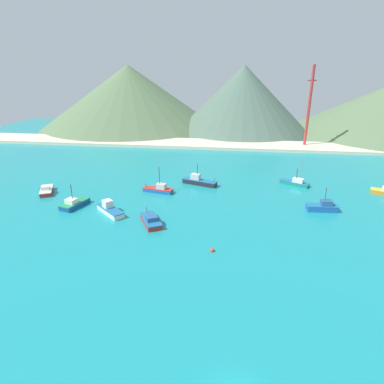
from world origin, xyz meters
name	(u,v)px	position (x,y,z in m)	size (l,w,h in m)	color
ground	(238,243)	(0.00, 30.00, -0.25)	(260.00, 280.00, 0.50)	teal
fishing_boat_0	(110,209)	(-27.67, 38.66, 0.89)	(7.78, 7.29, 2.80)	silver
fishing_boat_1	(199,181)	(-10.70, 59.84, 0.94)	(9.87, 5.20, 5.69)	#232328
fishing_boat_2	(323,207)	(18.43, 46.46, 0.93)	(6.81, 2.74, 5.44)	#1E5BA8
fishing_boat_3	(159,189)	(-20.12, 52.57, 0.82)	(7.98, 3.63, 6.74)	#1E5BA8
fishing_boat_4	(74,203)	(-37.04, 40.99, 0.77)	(5.00, 7.54, 5.44)	#14478C
fishing_boat_6	(46,190)	(-48.04, 48.00, 0.76)	(5.44, 7.35, 2.16)	red
fishing_boat_7	(295,183)	(15.11, 62.89, 0.73)	(7.82, 5.54, 4.71)	#198466
fishing_boat_9	(151,221)	(-17.50, 34.93, 0.71)	(6.14, 7.88, 2.19)	red
buoy_0	(212,251)	(-4.37, 26.14, 0.14)	(0.80, 0.80, 0.80)	red
beach_strip	(239,145)	(0.00, 107.46, 0.60)	(247.00, 16.18, 1.20)	beige
hill_west	(129,97)	(-57.99, 147.06, 15.75)	(92.43, 92.43, 31.50)	#56704C
hill_central	(243,99)	(1.04, 141.39, 15.68)	(65.31, 65.31, 31.37)	#4C6656
radio_tower	(309,107)	(25.71, 109.35, 15.80)	(3.10, 2.48, 30.98)	#B7332D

